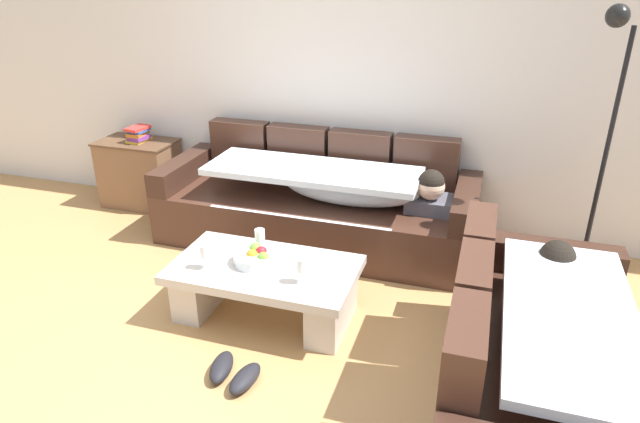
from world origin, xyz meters
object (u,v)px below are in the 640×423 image
object	(u,v)px
side_cabinet	(140,173)
couch_near_window	(538,366)
floor_lamp	(602,138)
pair_of_shoes	(233,373)
couch_along_wall	(322,206)
wine_glass_far_back	(260,236)
wine_glass_near_right	(301,266)
coffee_table	(265,284)
fruit_bowl	(256,257)
wine_glass_near_left	(205,252)
book_stack_on_cabinet	(138,134)

from	to	relation	value
side_cabinet	couch_near_window	bearing A→B (deg)	-27.13
floor_lamp	pair_of_shoes	world-z (taller)	floor_lamp
couch_along_wall	side_cabinet	size ratio (longest dim) A/B	3.59
couch_along_wall	wine_glass_far_back	distance (m)	1.00
couch_along_wall	floor_lamp	xyz separation A→B (m)	(1.96, -0.10, 0.79)
wine_glass_near_right	couch_along_wall	bearing A→B (deg)	102.16
coffee_table	wine_glass_far_back	world-z (taller)	wine_glass_far_back
coffee_table	floor_lamp	xyz separation A→B (m)	(1.99, 1.06, 0.88)
fruit_bowl	wine_glass_near_right	world-z (taller)	wine_glass_near_right
couch_near_window	fruit_bowl	bearing A→B (deg)	75.20
wine_glass_near_left	floor_lamp	world-z (taller)	floor_lamp
wine_glass_far_back	floor_lamp	world-z (taller)	floor_lamp
couch_along_wall	floor_lamp	size ratio (longest dim) A/B	1.33
couch_near_window	wine_glass_near_left	world-z (taller)	couch_near_window
wine_glass_near_right	floor_lamp	xyz separation A→B (m)	(1.69, 1.18, 0.62)
couch_near_window	wine_glass_far_back	bearing A→B (deg)	71.00
fruit_bowl	side_cabinet	bearing A→B (deg)	143.17
couch_along_wall	wine_glass_far_back	bearing A→B (deg)	-97.22
coffee_table	fruit_bowl	xyz separation A→B (m)	(-0.07, 0.02, 0.18)
couch_near_window	floor_lamp	bearing A→B (deg)	-12.47
couch_near_window	wine_glass_near_right	distance (m)	1.41
fruit_bowl	pair_of_shoes	bearing A→B (deg)	-78.74
couch_near_window	wine_glass_near_left	distance (m)	2.03
couch_near_window	fruit_bowl	size ratio (longest dim) A/B	6.66
couch_along_wall	side_cabinet	xyz separation A→B (m)	(-1.90, 0.22, -0.01)
couch_along_wall	wine_glass_near_right	size ratio (longest dim) A/B	15.58
side_cabinet	pair_of_shoes	xyz separation A→B (m)	(1.94, -2.02, -0.28)
couch_near_window	wine_glass_near_right	world-z (taller)	couch_near_window
wine_glass_near_left	wine_glass_near_right	world-z (taller)	same
fruit_bowl	wine_glass_far_back	xyz separation A→B (m)	(-0.03, 0.15, 0.07)
book_stack_on_cabinet	couch_near_window	bearing A→B (deg)	-27.42
wine_glass_far_back	book_stack_on_cabinet	distance (m)	2.13
book_stack_on_cabinet	wine_glass_near_left	bearing A→B (deg)	-45.49
wine_glass_near_left	couch_along_wall	bearing A→B (deg)	74.23
couch_along_wall	fruit_bowl	world-z (taller)	couch_along_wall
fruit_bowl	book_stack_on_cabinet	xyz separation A→B (m)	(-1.77, 1.36, 0.29)
couch_along_wall	pair_of_shoes	bearing A→B (deg)	-88.70
couch_near_window	book_stack_on_cabinet	world-z (taller)	couch_near_window
couch_near_window	coffee_table	size ratio (longest dim) A/B	1.55
couch_near_window	wine_glass_near_left	size ratio (longest dim) A/B	11.23
book_stack_on_cabinet	pair_of_shoes	world-z (taller)	book_stack_on_cabinet
couch_near_window	wine_glass_near_right	size ratio (longest dim) A/B	11.23
couch_along_wall	pair_of_shoes	size ratio (longest dim) A/B	7.80
couch_along_wall	book_stack_on_cabinet	world-z (taller)	couch_along_wall
couch_near_window	pair_of_shoes	xyz separation A→B (m)	(-1.59, -0.21, -0.29)
couch_near_window	coffee_table	distance (m)	1.72
side_cabinet	book_stack_on_cabinet	bearing A→B (deg)	4.26
wine_glass_far_back	floor_lamp	xyz separation A→B (m)	(2.09, 0.88, 0.62)
coffee_table	couch_near_window	bearing A→B (deg)	-14.67
wine_glass_far_back	side_cabinet	distance (m)	2.15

